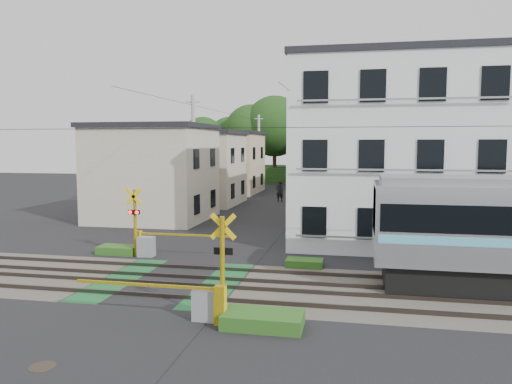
% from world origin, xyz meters
% --- Properties ---
extents(ground, '(120.00, 120.00, 0.00)m').
position_xyz_m(ground, '(0.00, 0.00, 0.00)').
color(ground, black).
extents(track_bed, '(120.00, 120.00, 0.14)m').
position_xyz_m(track_bed, '(0.00, 0.00, 0.04)').
color(track_bed, '#47423A').
rests_on(track_bed, ground).
extents(crossing_signal_near, '(4.74, 0.65, 3.09)m').
position_xyz_m(crossing_signal_near, '(2.59, -3.65, 0.71)').
color(crossing_signal_near, yellow).
rests_on(crossing_signal_near, ground).
extents(crossing_signal_far, '(4.74, 0.65, 3.09)m').
position_xyz_m(crossing_signal_far, '(-2.59, 3.65, 0.71)').
color(crossing_signal_far, yellow).
rests_on(crossing_signal_far, ground).
extents(apartment_block, '(10.20, 8.36, 9.30)m').
position_xyz_m(apartment_block, '(8.50, 9.49, 4.66)').
color(apartment_block, white).
rests_on(apartment_block, ground).
extents(houses_row, '(22.07, 31.35, 6.80)m').
position_xyz_m(houses_row, '(0.25, 25.92, 3.24)').
color(houses_row, beige).
rests_on(houses_row, ground).
extents(tree_hill, '(40.00, 13.38, 11.38)m').
position_xyz_m(tree_hill, '(0.82, 48.27, 5.51)').
color(tree_hill, '#1D4015').
rests_on(tree_hill, ground).
extents(catenary, '(60.00, 5.04, 7.00)m').
position_xyz_m(catenary, '(6.00, 0.03, 3.70)').
color(catenary, '#2D2D33').
rests_on(catenary, ground).
extents(utility_poles, '(7.90, 42.00, 8.00)m').
position_xyz_m(utility_poles, '(-1.05, 23.01, 4.08)').
color(utility_poles, '#A5A5A0').
rests_on(utility_poles, ground).
extents(pedestrian, '(0.80, 0.68, 1.85)m').
position_xyz_m(pedestrian, '(0.10, 25.67, 0.93)').
color(pedestrian, black).
rests_on(pedestrian, ground).
extents(manhole_cover, '(0.61, 0.61, 0.02)m').
position_xyz_m(manhole_cover, '(-0.21, -7.24, 0.01)').
color(manhole_cover, '#2D261E').
rests_on(manhole_cover, ground).
extents(weed_patches, '(10.25, 8.80, 0.40)m').
position_xyz_m(weed_patches, '(1.76, -0.09, 0.18)').
color(weed_patches, '#2D5E1E').
rests_on(weed_patches, ground).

